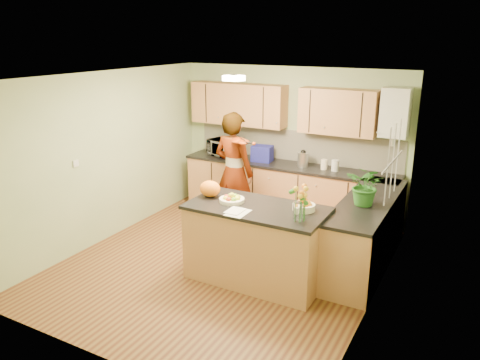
% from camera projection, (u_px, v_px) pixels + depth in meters
% --- Properties ---
extents(floor, '(4.50, 4.50, 0.00)m').
position_uv_depth(floor, '(224.00, 263.00, 6.39)').
color(floor, '#552A18').
rests_on(floor, ground).
extents(ceiling, '(4.00, 4.50, 0.02)m').
position_uv_depth(ceiling, '(222.00, 77.00, 5.65)').
color(ceiling, silver).
rests_on(ceiling, wall_back).
extents(wall_back, '(4.00, 0.02, 2.50)m').
position_uv_depth(wall_back, '(290.00, 142.00, 7.91)').
color(wall_back, '#8CA575').
rests_on(wall_back, floor).
extents(wall_front, '(4.00, 0.02, 2.50)m').
position_uv_depth(wall_front, '(94.00, 240.00, 4.13)').
color(wall_front, '#8CA575').
rests_on(wall_front, floor).
extents(wall_left, '(0.02, 4.50, 2.50)m').
position_uv_depth(wall_left, '(107.00, 157.00, 6.93)').
color(wall_left, '#8CA575').
rests_on(wall_left, floor).
extents(wall_right, '(0.02, 4.50, 2.50)m').
position_uv_depth(wall_right, '(380.00, 201.00, 5.11)').
color(wall_right, '#8CA575').
rests_on(wall_right, floor).
extents(back_counter, '(3.64, 0.62, 0.94)m').
position_uv_depth(back_counter, '(287.00, 191.00, 7.84)').
color(back_counter, '#AB7244').
rests_on(back_counter, floor).
extents(right_counter, '(0.62, 2.24, 0.94)m').
position_uv_depth(right_counter, '(366.00, 233.00, 6.19)').
color(right_counter, '#AB7244').
rests_on(right_counter, floor).
extents(splashback, '(3.60, 0.02, 0.52)m').
position_uv_depth(splashback, '(295.00, 146.00, 7.87)').
color(splashback, silver).
rests_on(splashback, back_counter).
extents(upper_cabinets, '(3.20, 0.34, 0.70)m').
position_uv_depth(upper_cabinets, '(277.00, 107.00, 7.67)').
color(upper_cabinets, '#AB7244').
rests_on(upper_cabinets, wall_back).
extents(boiler, '(0.40, 0.30, 0.86)m').
position_uv_depth(boiler, '(395.00, 113.00, 6.81)').
color(boiler, silver).
rests_on(boiler, wall_back).
extents(window_right, '(0.01, 1.30, 1.05)m').
position_uv_depth(window_right, '(393.00, 161.00, 5.53)').
color(window_right, silver).
rests_on(window_right, wall_right).
extents(light_switch, '(0.02, 0.09, 0.09)m').
position_uv_depth(light_switch, '(76.00, 163.00, 6.40)').
color(light_switch, silver).
rests_on(light_switch, wall_left).
extents(ceiling_lamp, '(0.30, 0.30, 0.07)m').
position_uv_depth(ceiling_lamp, '(234.00, 78.00, 5.91)').
color(ceiling_lamp, '#FFEABF').
rests_on(ceiling_lamp, ceiling).
extents(peninsula_island, '(1.71, 0.88, 0.98)m').
position_uv_depth(peninsula_island, '(256.00, 243.00, 5.84)').
color(peninsula_island, '#AB7244').
rests_on(peninsula_island, floor).
extents(fruit_dish, '(0.32, 0.32, 0.11)m').
position_uv_depth(fruit_dish, '(232.00, 198.00, 5.84)').
color(fruit_dish, '#F9E9C7').
rests_on(fruit_dish, peninsula_island).
extents(orange_bowl, '(0.27, 0.27, 0.16)m').
position_uv_depth(orange_bowl, '(304.00, 205.00, 5.56)').
color(orange_bowl, '#F9E9C7').
rests_on(orange_bowl, peninsula_island).
extents(flower_vase, '(0.25, 0.25, 0.46)m').
position_uv_depth(flower_vase, '(298.00, 195.00, 5.19)').
color(flower_vase, silver).
rests_on(flower_vase, peninsula_island).
extents(orange_bag, '(0.35, 0.33, 0.21)m').
position_uv_depth(orange_bag, '(210.00, 189.00, 6.03)').
color(orange_bag, orange).
rests_on(orange_bag, peninsula_island).
extents(papers, '(0.22, 0.31, 0.01)m').
position_uv_depth(papers, '(238.00, 212.00, 5.49)').
color(papers, white).
rests_on(papers, peninsula_island).
extents(violinist, '(0.75, 0.54, 1.89)m').
position_uv_depth(violinist, '(234.00, 172.00, 7.26)').
color(violinist, '#DEB188').
rests_on(violinist, floor).
extents(violin, '(0.70, 0.61, 0.17)m').
position_uv_depth(violin, '(238.00, 140.00, 6.82)').
color(violin, '#561405').
rests_on(violin, violinist).
extents(microwave, '(0.59, 0.48, 0.28)m').
position_uv_depth(microwave, '(223.00, 148.00, 8.24)').
color(microwave, silver).
rests_on(microwave, back_counter).
extents(blue_box, '(0.36, 0.28, 0.27)m').
position_uv_depth(blue_box, '(262.00, 153.00, 7.87)').
color(blue_box, navy).
rests_on(blue_box, back_counter).
extents(kettle, '(0.17, 0.17, 0.32)m').
position_uv_depth(kettle, '(303.00, 159.00, 7.54)').
color(kettle, silver).
rests_on(kettle, back_counter).
extents(jar_cream, '(0.13, 0.13, 0.16)m').
position_uv_depth(jar_cream, '(324.00, 164.00, 7.40)').
color(jar_cream, '#F9E9C7').
rests_on(jar_cream, back_counter).
extents(jar_white, '(0.15, 0.15, 0.18)m').
position_uv_depth(jar_white, '(335.00, 165.00, 7.31)').
color(jar_white, silver).
rests_on(jar_white, back_counter).
extents(potted_plant, '(0.54, 0.49, 0.52)m').
position_uv_depth(potted_plant, '(367.00, 186.00, 5.78)').
color(potted_plant, '#2B6C24').
rests_on(potted_plant, right_counter).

